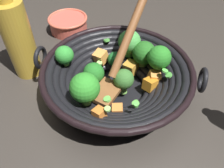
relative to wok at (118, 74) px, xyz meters
name	(u,v)px	position (x,y,z in m)	size (l,w,h in m)	color
ground_plane	(117,92)	(0.00, 0.00, -0.06)	(4.00, 4.00, 0.00)	#332D28
wok	(118,74)	(0.00, 0.00, 0.00)	(0.34, 0.36, 0.28)	black
cooking_oil_bottle	(18,38)	(-0.20, -0.13, 0.05)	(0.07, 0.07, 0.25)	gold
prep_bowl	(68,23)	(-0.31, 0.05, -0.03)	(0.12, 0.12, 0.05)	#D15647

